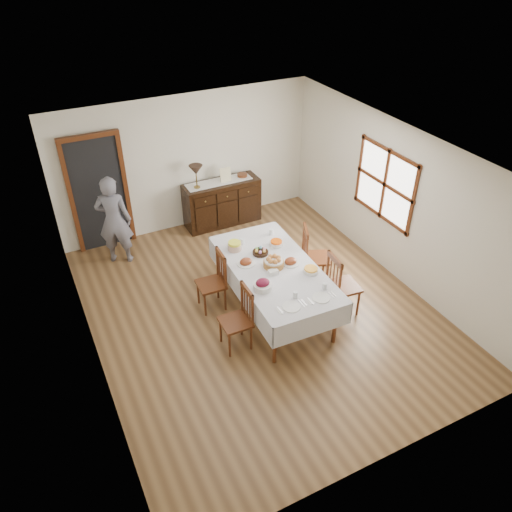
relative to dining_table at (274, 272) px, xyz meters
name	(u,v)px	position (x,y,z in m)	size (l,w,h in m)	color
ground	(259,308)	(-0.19, 0.12, -0.73)	(6.00, 6.00, 0.00)	brown
room_shell	(237,208)	(-0.34, 0.54, 0.91)	(5.02, 6.02, 2.65)	silver
dining_table	(274,272)	(0.00, 0.00, 0.00)	(1.31, 2.44, 0.82)	silver
chair_left_near	(239,318)	(-0.81, -0.46, -0.23)	(0.42, 0.42, 0.99)	#522611
chair_left_far	(214,281)	(-0.78, 0.50, -0.23)	(0.43, 0.43, 0.99)	#522611
chair_right_near	(341,284)	(0.89, -0.50, -0.19)	(0.49, 0.49, 1.07)	#522611
chair_right_far	(313,255)	(0.93, 0.37, -0.20)	(0.57, 0.57, 1.05)	#522611
sideboard	(222,203)	(0.37, 2.84, -0.28)	(1.50, 0.55, 0.90)	black
person	(114,218)	(-1.81, 2.45, 0.15)	(0.55, 0.35, 1.75)	slate
bread_basket	(274,262)	(0.00, 0.02, 0.17)	(0.31, 0.31, 0.17)	#905E2A
egg_basket	(260,252)	(-0.02, 0.41, 0.13)	(0.25, 0.25, 0.10)	black
ham_platter_a	(246,262)	(-0.34, 0.27, 0.12)	(0.28, 0.28, 0.11)	silver
ham_platter_b	(291,262)	(0.27, -0.02, 0.13)	(0.27, 0.27, 0.11)	silver
beet_bowl	(263,285)	(-0.39, -0.38, 0.16)	(0.27, 0.27, 0.16)	silver
carrot_bowl	(276,243)	(0.31, 0.51, 0.14)	(0.22, 0.22, 0.09)	silver
pineapple_bowl	(235,246)	(-0.33, 0.70, 0.16)	(0.22, 0.22, 0.14)	tan
casserole_dish	(311,270)	(0.42, -0.35, 0.13)	(0.22, 0.22, 0.08)	silver
butter_dish	(273,272)	(-0.10, -0.14, 0.13)	(0.14, 0.10, 0.07)	silver
setting_left	(292,303)	(-0.18, -0.86, 0.12)	(0.42, 0.31, 0.10)	silver
setting_right	(322,294)	(0.28, -0.88, 0.12)	(0.42, 0.31, 0.10)	silver
glass_far_a	(242,241)	(-0.16, 0.79, 0.15)	(0.06, 0.06, 0.10)	white
glass_far_b	(271,232)	(0.40, 0.84, 0.14)	(0.07, 0.07, 0.10)	white
runner	(219,182)	(0.33, 2.87, 0.18)	(1.30, 0.35, 0.01)	silver
table_lamp	(196,171)	(-0.14, 2.82, 0.53)	(0.26, 0.26, 0.46)	brown
picture_frame	(225,175)	(0.46, 2.83, 0.31)	(0.22, 0.08, 0.28)	beige
deco_bowl	(242,175)	(0.83, 2.88, 0.20)	(0.20, 0.20, 0.06)	#522611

